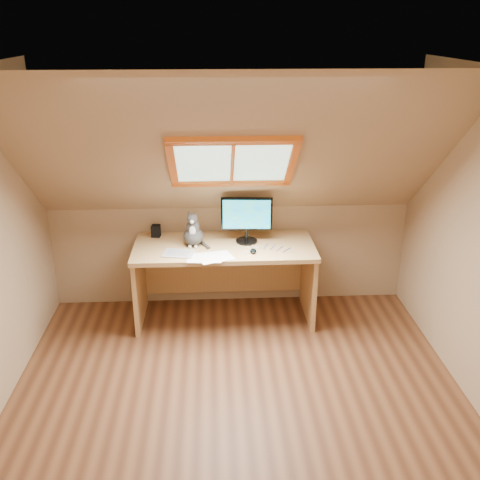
{
  "coord_description": "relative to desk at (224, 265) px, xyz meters",
  "views": [
    {
      "loc": [
        -0.16,
        -3.16,
        2.66
      ],
      "look_at": [
        0.06,
        1.0,
        0.96
      ],
      "focal_mm": 40.0,
      "sensor_mm": 36.0,
      "label": 1
    }
  ],
  "objects": [
    {
      "name": "room_shell",
      "position": [
        0.07,
        -1.54,
        0.9
      ],
      "size": [
        3.52,
        3.52,
        2.41
      ],
      "color": "tan",
      "rests_on": "ground"
    },
    {
      "name": "desk_speaker",
      "position": [
        -0.64,
        0.18,
        0.29
      ],
      "size": [
        0.09,
        0.09,
        0.11
      ],
      "primitive_type": "cube",
      "rotation": [
        0.0,
        0.0,
        -0.11
      ],
      "color": "black",
      "rests_on": "desk"
    },
    {
      "name": "papers",
      "position": [
        -0.18,
        -0.33,
        0.23
      ],
      "size": [
        0.35,
        0.3,
        0.01
      ],
      "color": "white",
      "rests_on": "desk"
    },
    {
      "name": "cat",
      "position": [
        -0.28,
        -0.04,
        0.35
      ],
      "size": [
        0.2,
        0.23,
        0.34
      ],
      "color": "#433E3B",
      "rests_on": "desk"
    },
    {
      "name": "monitor",
      "position": [
        0.21,
        -0.01,
        0.48
      ],
      "size": [
        0.47,
        0.2,
        0.43
      ],
      "color": "black",
      "rests_on": "desk"
    },
    {
      "name": "cables",
      "position": [
        0.37,
        -0.19,
        0.23
      ],
      "size": [
        0.51,
        0.26,
        0.01
      ],
      "color": "silver",
      "rests_on": "desk"
    },
    {
      "name": "mouse",
      "position": [
        0.25,
        -0.25,
        0.24
      ],
      "size": [
        0.06,
        0.1,
        0.03
      ],
      "primitive_type": "ellipsoid",
      "rotation": [
        0.0,
        0.0,
        -0.03
      ],
      "color": "black",
      "rests_on": "desk"
    },
    {
      "name": "graphics_tablet",
      "position": [
        -0.41,
        -0.25,
        0.23
      ],
      "size": [
        0.3,
        0.24,
        0.01
      ],
      "primitive_type": "cube",
      "rotation": [
        0.0,
        0.0,
        -0.19
      ],
      "color": "#B2B2B7",
      "rests_on": "desk"
    },
    {
      "name": "desk",
      "position": [
        0.0,
        0.0,
        0.0
      ],
      "size": [
        1.66,
        0.73,
        0.76
      ],
      "color": "tan",
      "rests_on": "ground"
    },
    {
      "name": "ground",
      "position": [
        0.07,
        -1.45,
        -0.53
      ],
      "size": [
        3.5,
        3.5,
        0.0
      ],
      "primitive_type": "plane",
      "color": "brown",
      "rests_on": "ground"
    }
  ]
}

